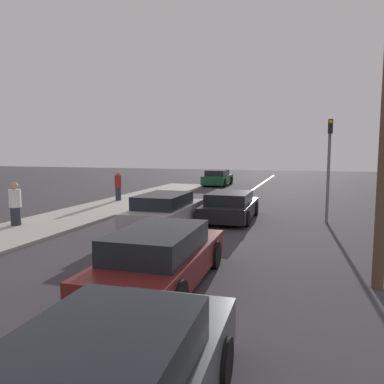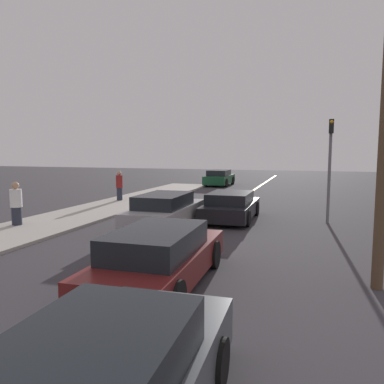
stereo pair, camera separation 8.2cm
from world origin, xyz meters
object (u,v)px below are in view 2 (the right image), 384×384
(car_far_distant, at_px, (166,211))
(car_parked_left_lot, at_px, (231,206))
(car_oncoming_far, at_px, (219,178))
(pedestrian_far_standing, at_px, (119,186))
(traffic_light, at_px, (330,160))
(car_ahead_center, at_px, (160,257))
(pedestrian_mid_group, at_px, (16,204))

(car_far_distant, bearing_deg, car_parked_left_lot, 50.15)
(car_oncoming_far, bearing_deg, car_far_distant, -82.75)
(pedestrian_far_standing, height_order, traffic_light, traffic_light)
(traffic_light, bearing_deg, car_oncoming_far, 118.69)
(car_parked_left_lot, relative_size, pedestrian_far_standing, 2.52)
(traffic_light, bearing_deg, car_ahead_center, -113.44)
(pedestrian_mid_group, bearing_deg, car_parked_left_lot, 28.71)
(car_ahead_center, bearing_deg, pedestrian_far_standing, 120.94)
(car_ahead_center, height_order, car_parked_left_lot, car_ahead_center)
(car_far_distant, bearing_deg, pedestrian_mid_group, -163.91)
(car_oncoming_far, xyz_separation_m, pedestrian_mid_group, (-3.22, -19.40, 0.27))
(car_oncoming_far, relative_size, pedestrian_mid_group, 2.61)
(pedestrian_mid_group, height_order, traffic_light, traffic_light)
(car_oncoming_far, height_order, pedestrian_far_standing, pedestrian_far_standing)
(pedestrian_far_standing, bearing_deg, car_oncoming_far, 75.70)
(pedestrian_mid_group, xyz_separation_m, pedestrian_far_standing, (0.22, 7.62, 0.02))
(pedestrian_mid_group, relative_size, traffic_light, 0.40)
(car_far_distant, height_order, pedestrian_far_standing, pedestrian_far_standing)
(car_oncoming_far, bearing_deg, car_parked_left_lot, -74.49)
(car_far_distant, bearing_deg, car_ahead_center, -69.94)
(pedestrian_mid_group, distance_m, traffic_light, 12.33)
(car_far_distant, xyz_separation_m, traffic_light, (5.89, 2.89, 1.90))
(traffic_light, bearing_deg, car_parked_left_lot, -173.44)
(car_parked_left_lot, distance_m, car_oncoming_far, 15.89)
(car_ahead_center, bearing_deg, car_oncoming_far, 99.23)
(car_ahead_center, bearing_deg, pedestrian_mid_group, 150.48)
(car_parked_left_lot, xyz_separation_m, pedestrian_mid_group, (-7.46, -4.08, 0.33))
(pedestrian_mid_group, relative_size, pedestrian_far_standing, 0.99)
(pedestrian_mid_group, height_order, pedestrian_far_standing, pedestrian_far_standing)
(car_far_distant, xyz_separation_m, car_parked_left_lot, (1.99, 2.44, -0.06))
(pedestrian_mid_group, bearing_deg, traffic_light, 21.76)
(car_ahead_center, xyz_separation_m, car_parked_left_lot, (-0.17, 8.16, -0.05))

